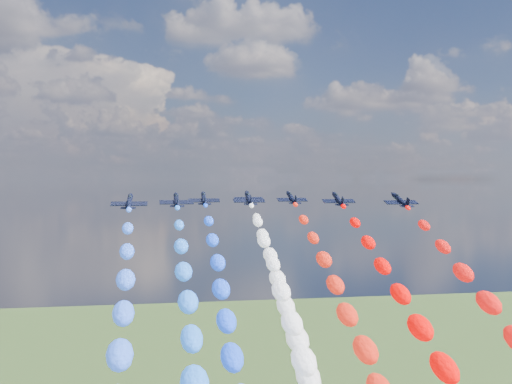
{
  "coord_description": "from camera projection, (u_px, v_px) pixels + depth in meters",
  "views": [
    {
      "loc": [
        -27.56,
        -153.83,
        107.9
      ],
      "look_at": [
        0.0,
        4.0,
        104.72
      ],
      "focal_mm": 44.37,
      "sensor_mm": 36.0,
      "label": 1
    }
  ],
  "objects": [
    {
      "name": "jet_1",
      "position": [
        176.0,
        200.0,
        155.81
      ],
      "size": [
        8.41,
        11.41,
        6.06
      ],
      "primitive_type": null,
      "rotation": [
        0.34,
        0.0,
        -0.01
      ],
      "color": "black"
    },
    {
      "name": "jet_5",
      "position": [
        292.0,
        198.0,
        175.0
      ],
      "size": [
        8.77,
        11.67,
        6.06
      ],
      "primitive_type": null,
      "rotation": [
        0.34,
        0.0,
        0.04
      ],
      "color": "black"
    },
    {
      "name": "jet_7",
      "position": [
        400.0,
        201.0,
        155.05
      ],
      "size": [
        8.91,
        11.77,
        6.06
      ],
      "primitive_type": null,
      "rotation": [
        0.34,
        0.0,
        0.05
      ],
      "color": "black"
    },
    {
      "name": "jet_3",
      "position": [
        249.0,
        199.0,
        167.54
      ],
      "size": [
        8.53,
        11.5,
        6.06
      ],
      "primitive_type": null,
      "rotation": [
        0.34,
        0.0,
        -0.02
      ],
      "color": "black"
    },
    {
      "name": "jet_0",
      "position": [
        129.0,
        202.0,
        145.99
      ],
      "size": [
        8.98,
        11.82,
        6.06
      ],
      "primitive_type": null,
      "rotation": [
        0.34,
        0.0,
        -0.06
      ],
      "color": "black"
    },
    {
      "name": "jet_4",
      "position": [
        249.0,
        197.0,
        182.97
      ],
      "size": [
        8.52,
        11.49,
        6.06
      ],
      "primitive_type": null,
      "rotation": [
        0.34,
        0.0,
        -0.02
      ],
      "color": "black"
    },
    {
      "name": "jet_2",
      "position": [
        204.0,
        199.0,
        169.52
      ],
      "size": [
        8.74,
        11.65,
        6.06
      ],
      "primitive_type": null,
      "rotation": [
        0.34,
        0.0,
        -0.04
      ],
      "color": "black"
    },
    {
      "name": "trail_4",
      "position": [
        301.0,
        374.0,
        121.57
      ],
      "size": [
        5.89,
        122.95,
        67.43
      ],
      "primitive_type": null,
      "color": "silver"
    },
    {
      "name": "jet_6",
      "position": [
        338.0,
        199.0,
        163.87
      ],
      "size": [
        8.55,
        11.51,
        6.06
      ],
      "primitive_type": null,
      "rotation": [
        0.34,
        0.0,
        -0.02
      ],
      "color": "black"
    }
  ]
}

